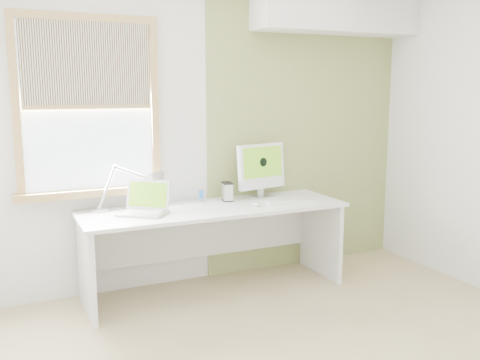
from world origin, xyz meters
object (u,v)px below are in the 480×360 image
imac (261,167)px  desk_lamp (146,186)px  desk (212,228)px  external_drive (227,192)px  laptop (145,205)px

imac → desk_lamp: bearing=-175.9°
desk → external_drive: external_drive is taller
laptop → desk: bearing=4.0°
desk_lamp → external_drive: bearing=4.1°
desk → desk_lamp: 0.67m
laptop → imac: imac is taller
desk → imac: (0.54, 0.14, 0.46)m
external_drive → imac: (0.34, 0.02, 0.19)m
laptop → external_drive: (0.77, 0.16, 0.02)m
desk → external_drive: (0.19, 0.12, 0.28)m
desk → imac: 0.72m
desk → desk_lamp: size_ratio=3.51×
desk → imac: imac is taller
external_drive → imac: bearing=4.1°
desk_lamp → imac: imac is taller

